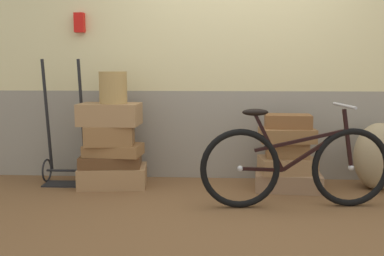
% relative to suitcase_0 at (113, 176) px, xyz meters
% --- Properties ---
extents(ground, '(9.70, 5.20, 0.06)m').
position_rel_suitcase_0_xyz_m(ground, '(1.25, -0.37, -0.13)').
color(ground, brown).
extents(station_building, '(7.70, 0.74, 2.64)m').
position_rel_suitcase_0_xyz_m(station_building, '(1.26, 0.47, 1.23)').
color(station_building, gray).
rests_on(station_building, ground).
extents(suitcase_0, '(0.70, 0.49, 0.20)m').
position_rel_suitcase_0_xyz_m(suitcase_0, '(0.00, 0.00, 0.00)').
color(suitcase_0, '#9E754C').
rests_on(suitcase_0, ground).
extents(suitcase_1, '(0.63, 0.41, 0.11)m').
position_rel_suitcase_0_xyz_m(suitcase_1, '(-0.02, -0.01, 0.16)').
color(suitcase_1, brown).
rests_on(suitcase_1, suitcase_0).
extents(suitcase_2, '(0.58, 0.38, 0.11)m').
position_rel_suitcase_0_xyz_m(suitcase_2, '(0.01, -0.01, 0.27)').
color(suitcase_2, olive).
rests_on(suitcase_2, suitcase_1).
extents(suitcase_3, '(0.49, 0.35, 0.20)m').
position_rel_suitcase_0_xyz_m(suitcase_3, '(-0.01, -0.04, 0.42)').
color(suitcase_3, olive).
rests_on(suitcase_3, suitcase_2).
extents(suitcase_4, '(0.60, 0.38, 0.22)m').
position_rel_suitcase_0_xyz_m(suitcase_4, '(-0.01, -0.01, 0.63)').
color(suitcase_4, '#9E754C').
rests_on(suitcase_4, suitcase_3).
extents(suitcase_5, '(0.66, 0.41, 0.17)m').
position_rel_suitcase_0_xyz_m(suitcase_5, '(1.74, -0.05, -0.02)').
color(suitcase_5, '#937051').
rests_on(suitcase_5, ground).
extents(suitcase_6, '(0.56, 0.39, 0.15)m').
position_rel_suitcase_0_xyz_m(suitcase_6, '(1.73, -0.04, 0.14)').
color(suitcase_6, '#9E754C').
rests_on(suitcase_6, suitcase_5).
extents(suitcase_7, '(0.41, 0.25, 0.16)m').
position_rel_suitcase_0_xyz_m(suitcase_7, '(1.73, -0.02, 0.30)').
color(suitcase_7, olive).
rests_on(suitcase_7, suitcase_6).
extents(suitcase_8, '(0.53, 0.34, 0.13)m').
position_rel_suitcase_0_xyz_m(suitcase_8, '(1.72, -0.05, 0.44)').
color(suitcase_8, olive).
rests_on(suitcase_8, suitcase_7).
extents(suitcase_9, '(0.45, 0.29, 0.13)m').
position_rel_suitcase_0_xyz_m(suitcase_9, '(1.73, -0.01, 0.57)').
color(suitcase_9, brown).
rests_on(suitcase_9, suitcase_8).
extents(wicker_basket, '(0.27, 0.27, 0.31)m').
position_rel_suitcase_0_xyz_m(wicker_basket, '(0.03, -0.02, 0.89)').
color(wicker_basket, '#A8844C').
rests_on(wicker_basket, suitcase_4).
extents(luggage_trolley, '(0.45, 0.34, 1.27)m').
position_rel_suitcase_0_xyz_m(luggage_trolley, '(-0.52, 0.10, 0.21)').
color(luggage_trolley, black).
rests_on(luggage_trolley, ground).
extents(burlap_sack, '(0.47, 0.40, 0.66)m').
position_rel_suitcase_0_xyz_m(burlap_sack, '(2.62, 0.02, 0.23)').
color(burlap_sack, '#9E8966').
rests_on(burlap_sack, ground).
extents(bicycle, '(1.63, 0.46, 0.88)m').
position_rel_suitcase_0_xyz_m(bicycle, '(1.71, -0.57, 0.26)').
color(bicycle, black).
rests_on(bicycle, ground).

